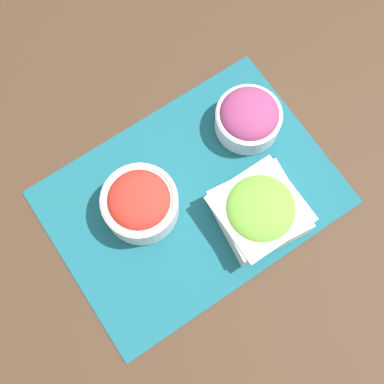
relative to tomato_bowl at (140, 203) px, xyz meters
The scene contains 5 objects.
ground_plane 0.11m from the tomato_bowl, 19.18° to the right, with size 3.00×3.00×0.00m, color #422D1E.
placemat 0.11m from the tomato_bowl, 19.18° to the right, with size 0.54×0.38×0.00m.
tomato_bowl is the anchor object (origin of this frame).
onion_bowl 0.27m from the tomato_bowl, ahead, with size 0.13×0.13×0.08m.
lettuce_bowl 0.22m from the tomato_bowl, 37.54° to the right, with size 0.16×0.16×0.08m.
Camera 1 is at (-0.16, -0.24, 0.99)m, focal length 50.00 mm.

